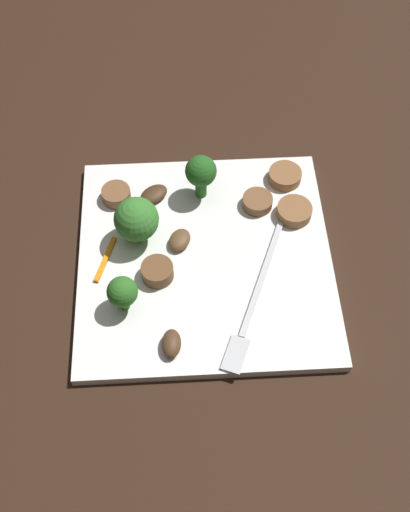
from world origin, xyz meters
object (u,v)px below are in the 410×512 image
Objects in this scene: fork at (254,300)px; sausage_slice_4 at (294,211)px; mushroom_3 at (154,194)px; pepper_strip_0 at (105,261)px; plate at (205,259)px; broccoli_floret_2 at (136,220)px; sausage_slice_3 at (157,272)px; mushroom_0 at (171,344)px; sausage_slice_0 at (116,195)px; mushroom_1 at (180,240)px; broccoli_floret_1 at (200,173)px; sausage_slice_1 at (285,176)px; broccoli_floret_0 at (122,292)px; sausage_slice_2 at (257,202)px.

fork is 0.11m from sausage_slice_4.
pepper_strip_0 is at bearing -31.42° from mushroom_3.
plate is 0.08m from broccoli_floret_2.
mushroom_0 is at bearing 8.62° from sausage_slice_3.
sausage_slice_0 is 0.08m from pepper_strip_0.
sausage_slice_0 reaches higher than mushroom_1.
sausage_slice_4 is (-0.02, 0.16, -0.03)m from broccoli_floret_2.
broccoli_floret_1 is 0.10m from sausage_slice_1.
mushroom_3 is (0.00, -0.05, -0.03)m from broccoli_floret_1.
mushroom_3 is 0.09m from pepper_strip_0.
pepper_strip_0 is at bearing -75.42° from mushroom_1.
sausage_slice_1 is 0.21m from pepper_strip_0.
broccoli_floret_0 reaches higher than fork.
sausage_slice_3 is at bearing -25.22° from broccoli_floret_1.
sausage_slice_4 is (-0.10, 0.17, -0.02)m from broccoli_floret_0.
sausage_slice_1 is 1.12× the size of sausage_slice_2.
mushroom_0 is at bearing -42.40° from sausage_slice_4.
broccoli_floret_2 is (-0.02, -0.06, 0.04)m from plate.
mushroom_3 reaches higher than plate.
sausage_slice_2 is (0.02, 0.06, -0.03)m from broccoli_floret_1.
sausage_slice_2 is 0.04m from sausage_slice_4.
broccoli_floret_0 is 0.08m from broccoli_floret_2.
mushroom_3 is (-0.06, -0.02, -0.00)m from mushroom_1.
broccoli_floret_2 reaches higher than pepper_strip_0.
sausage_slice_0 is at bearing -162.92° from mushroom_0.
sausage_slice_0 is (-0.13, -0.13, 0.00)m from fork.
broccoli_floret_0 is 0.09m from mushroom_1.
mushroom_0 is at bearing 4.72° from mushroom_3.
mushroom_1 is 0.52× the size of pepper_strip_0.
mushroom_0 is at bearing -11.34° from broccoli_floret_1.
sausage_slice_0 is at bearing -96.52° from sausage_slice_2.
mushroom_3 reaches higher than fork.
sausage_slice_0 is 0.18m from mushroom_0.
sausage_slice_0 is at bearing -155.70° from broccoli_floret_2.
broccoli_floret_1 reaches higher than fork.
sausage_slice_3 is at bearing 21.89° from broccoli_floret_2.
broccoli_floret_0 reaches higher than sausage_slice_1.
sausage_slice_0 is at bearing -175.16° from broccoli_floret_0.
broccoli_floret_2 is (0.05, -0.06, -0.00)m from broccoli_floret_1.
sausage_slice_4 and mushroom_0 have the same top height.
sausage_slice_1 is (-0.07, 0.15, -0.03)m from broccoli_floret_2.
plate is at bearing -43.75° from sausage_slice_2.
broccoli_floret_1 is 1.71× the size of sausage_slice_3.
broccoli_floret_1 is 1.95× the size of mushroom_1.
fork is at bearing 45.57° from sausage_slice_0.
fork is at bearing 89.80° from broccoli_floret_0.
mushroom_0 is at bearing 33.66° from pepper_strip_0.
sausage_slice_3 is at bearing -87.64° from fork.
sausage_slice_4 is 0.20m from pepper_strip_0.
pepper_strip_0 is at bearing -87.55° from fork.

